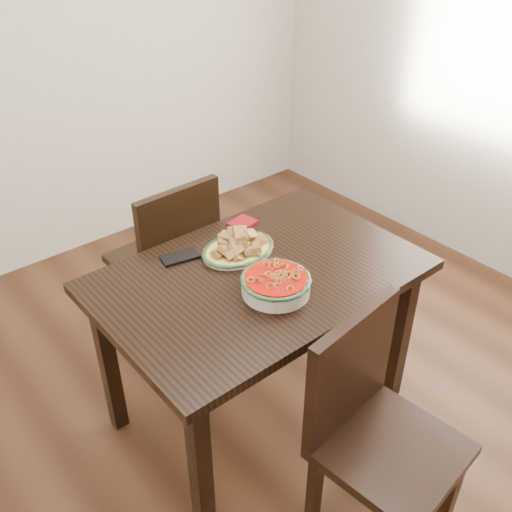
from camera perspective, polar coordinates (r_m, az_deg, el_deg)
floor at (r=2.69m, az=0.81°, el=-14.10°), size 3.50×3.50×0.00m
wall_back at (r=3.40m, az=-19.79°, el=20.16°), size 3.50×0.10×2.60m
dining_table at (r=2.21m, az=0.33°, el=-3.63°), size 1.21×0.81×0.75m
chair_far at (r=2.73m, az=-8.62°, el=0.05°), size 0.43×0.43×0.89m
chair_near at (r=1.99m, az=11.58°, el=-16.03°), size 0.46×0.46×0.89m
fish_plate at (r=2.24m, az=-1.81°, el=1.34°), size 0.30×0.24×0.11m
noodle_bowl at (r=2.03m, az=1.99°, el=-2.63°), size 0.26×0.26×0.08m
smartphone at (r=2.25m, az=-7.60°, el=-0.06°), size 0.16×0.11×0.01m
napkin at (r=2.45m, az=-1.36°, el=3.33°), size 0.12×0.11×0.01m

